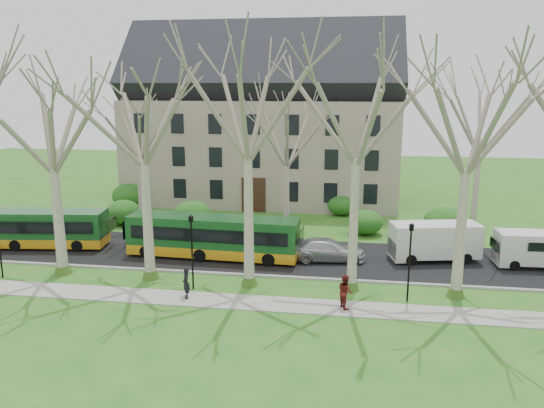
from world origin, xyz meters
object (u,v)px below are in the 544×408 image
(van_b, at_px, (538,250))
(pedestrian_b, at_px, (345,291))
(bus_lead, at_px, (29,228))
(sedan, at_px, (328,250))
(pedestrian_a, at_px, (186,283))
(bus_follow, at_px, (213,236))
(van_a, at_px, (434,242))

(van_b, bearing_deg, pedestrian_b, -148.00)
(bus_lead, relative_size, pedestrian_b, 6.15)
(sedan, relative_size, pedestrian_a, 2.89)
(bus_follow, relative_size, van_a, 2.01)
(bus_follow, xyz_separation_m, sedan, (7.67, 0.46, -0.72))
(van_a, height_order, pedestrian_a, van_a)
(bus_lead, xyz_separation_m, bus_follow, (13.67, -0.28, 0.07))
(van_a, distance_m, pedestrian_b, 10.37)
(bus_follow, relative_size, pedestrian_a, 6.68)
(van_a, xyz_separation_m, van_b, (6.36, -0.41, -0.12))
(pedestrian_a, bearing_deg, sedan, 113.81)
(van_a, height_order, van_b, van_a)
(pedestrian_a, relative_size, pedestrian_b, 0.97)
(sedan, xyz_separation_m, van_a, (6.99, 1.11, 0.53))
(bus_lead, relative_size, pedestrian_a, 6.35)
(bus_follow, xyz_separation_m, van_a, (14.66, 1.58, -0.19))
(van_a, relative_size, pedestrian_b, 3.21)
(sedan, xyz_separation_m, van_b, (13.35, 0.70, 0.41))
(bus_lead, xyz_separation_m, pedestrian_b, (22.61, -7.35, -0.48))
(bus_lead, distance_m, sedan, 21.35)
(bus_follow, distance_m, sedan, 7.72)
(sedan, height_order, pedestrian_a, pedestrian_a)
(bus_lead, relative_size, sedan, 2.20)
(pedestrian_a, xyz_separation_m, pedestrian_b, (8.62, -0.01, 0.03))
(bus_lead, height_order, pedestrian_a, bus_lead)
(van_a, bearing_deg, sedan, 176.97)
(van_a, bearing_deg, pedestrian_b, -135.52)
(van_a, relative_size, van_b, 1.10)
(bus_follow, height_order, van_b, bus_follow)
(pedestrian_b, bearing_deg, van_a, -60.75)
(bus_follow, bearing_deg, pedestrian_b, -35.59)
(bus_lead, xyz_separation_m, pedestrian_a, (14.00, -7.34, -0.51))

